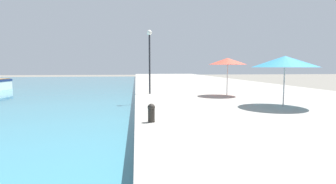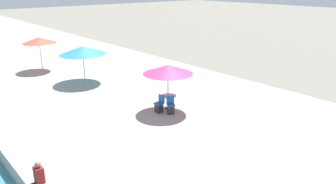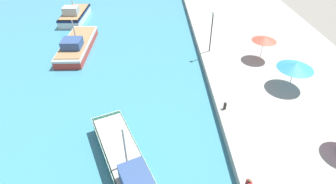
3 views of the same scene
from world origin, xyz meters
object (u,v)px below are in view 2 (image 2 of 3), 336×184
cafe_chair_right (159,106)px  person_at_quay (38,176)px  cafe_umbrella_pink (168,69)px  cafe_umbrella_white (83,50)px  cafe_chair_left (171,108)px  cafe_umbrella_striped (39,40)px  cafe_table (169,99)px

cafe_chair_right → person_at_quay: 7.72m
cafe_umbrella_pink → cafe_umbrella_white: (-0.94, 7.68, -0.04)m
cafe_chair_left → person_at_quay: 7.87m
person_at_quay → cafe_umbrella_striped: bearing=69.0°
cafe_umbrella_white → cafe_table: cafe_umbrella_white is taller
cafe_umbrella_white → cafe_chair_right: size_ratio=3.44×
cafe_umbrella_pink → cafe_umbrella_white: cafe_umbrella_pink is taller
cafe_chair_left → cafe_chair_right: size_ratio=1.00×
cafe_umbrella_pink → cafe_umbrella_striped: cafe_umbrella_striped is taller
cafe_umbrella_pink → cafe_table: (0.16, 0.11, -1.70)m
cafe_umbrella_striped → person_at_quay: (-5.88, -15.30, -1.90)m
cafe_umbrella_white → person_at_quay: size_ratio=3.33×
cafe_table → cafe_umbrella_white: bearing=98.2°
cafe_umbrella_pink → cafe_chair_left: bearing=-115.7°
person_at_quay → cafe_table: bearing=18.1°
cafe_umbrella_white → cafe_chair_left: size_ratio=3.44×
cafe_chair_right → person_at_quay: size_ratio=0.97×
cafe_umbrella_striped → cafe_chair_left: size_ratio=2.79×
cafe_umbrella_white → person_at_quay: bearing=-124.2°
cafe_umbrella_pink → person_at_quay: (-7.85, -2.51, -1.82)m
cafe_umbrella_pink → cafe_table: cafe_umbrella_pink is taller
cafe_table → person_at_quay: 8.42m
cafe_chair_left → cafe_umbrella_white: bearing=-51.9°
cafe_umbrella_white → cafe_chair_right: 7.85m
cafe_umbrella_white → person_at_quay: (-6.91, -10.18, -1.78)m
cafe_chair_left → person_at_quay: size_ratio=0.97×
cafe_umbrella_white → cafe_umbrella_striped: 5.23m
cafe_table → person_at_quay: (-8.00, -2.62, -0.12)m
cafe_chair_left → cafe_umbrella_pink: bearing=-82.5°
cafe_umbrella_striped → cafe_chair_left: cafe_umbrella_striped is taller
cafe_table → person_at_quay: size_ratio=0.85×
cafe_table → person_at_quay: bearing=-161.9°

